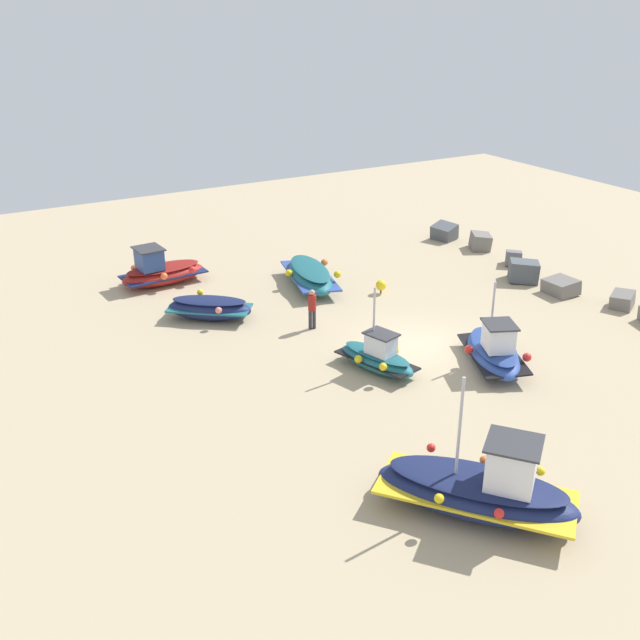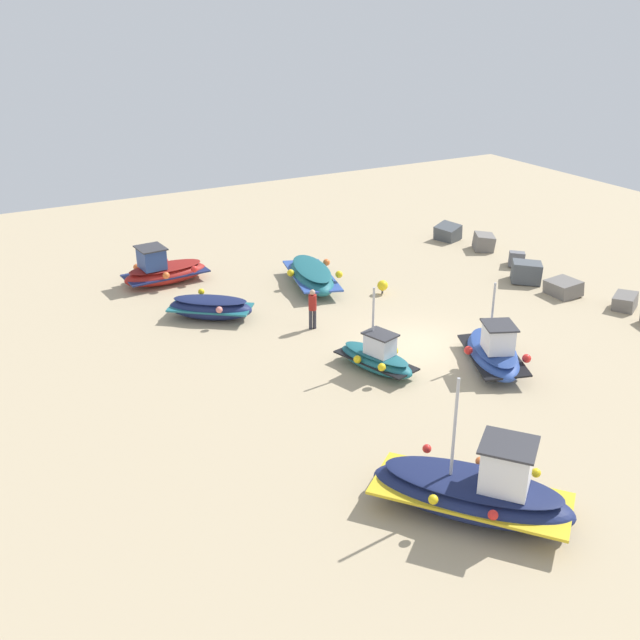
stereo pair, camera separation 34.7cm
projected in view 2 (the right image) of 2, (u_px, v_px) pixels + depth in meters
name	position (u px, v px, depth m)	size (l,w,h in m)	color
ground_plane	(419.00, 346.00, 28.00)	(55.01, 55.01, 0.00)	tan
fishing_boat_0	(376.00, 358.00, 25.98)	(3.35, 1.99, 3.10)	#1E6670
fishing_boat_1	(312.00, 275.00, 33.60)	(4.77, 2.78, 1.04)	#1E6670
fishing_boat_2	(475.00, 490.00, 18.70)	(5.28, 4.80, 3.79)	navy
fishing_boat_3	(164.00, 271.00, 33.93)	(2.20, 4.02, 1.83)	maroon
fishing_boat_4	(494.00, 352.00, 26.23)	(4.11, 3.02, 3.04)	#2D4C9E
fishing_boat_5	(210.00, 307.00, 30.22)	(3.22, 3.60, 0.98)	navy
person_walking	(313.00, 306.00, 29.09)	(0.32, 0.32, 1.66)	#2D2D38
breakwater_rocks	(587.00, 293.00, 31.96)	(20.81, 3.09, 1.19)	#4C5156
mooring_buoy_0	(383.00, 286.00, 32.75)	(0.48, 0.48, 0.64)	#3F3F42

